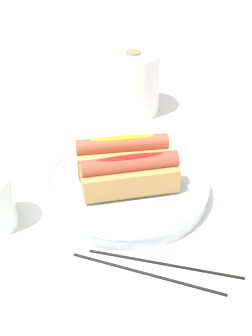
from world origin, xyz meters
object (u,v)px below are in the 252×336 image
(serving_bowl, at_px, (126,185))
(hotdog_back, at_px, (122,155))
(chopstick_near, at_px, (165,263))
(chopstick_far, at_px, (146,273))
(paper_towel_roll, at_px, (133,83))
(hotdog_front, at_px, (130,174))

(serving_bowl, height_order, hotdog_back, hotdog_back)
(serving_bowl, bearing_deg, hotdog_back, 90.42)
(chopstick_near, bearing_deg, chopstick_far, -132.55)
(serving_bowl, xyz_separation_m, chopstick_near, (0.02, -0.17, -0.01))
(paper_towel_roll, xyz_separation_m, chopstick_near, (-0.05, -0.44, -0.06))
(hotdog_back, distance_m, paper_towel_roll, 0.26)
(hotdog_back, bearing_deg, chopstick_far, -92.73)
(hotdog_back, relative_size, chopstick_near, 0.70)
(chopstick_far, bearing_deg, serving_bowl, 118.22)
(hotdog_front, height_order, chopstick_near, hotdog_front)
(hotdog_front, bearing_deg, serving_bowl, 90.42)
(hotdog_back, height_order, chopstick_near, hotdog_back)
(paper_towel_roll, bearing_deg, chopstick_far, -100.42)
(paper_towel_roll, relative_size, chopstick_far, 0.61)
(paper_towel_roll, bearing_deg, hotdog_back, -106.61)
(hotdog_back, xyz_separation_m, chopstick_near, (0.02, -0.19, -0.06))
(chopstick_far, bearing_deg, paper_towel_roll, 111.01)
(hotdog_back, bearing_deg, serving_bowl, -89.58)
(serving_bowl, xyz_separation_m, paper_towel_roll, (0.07, 0.27, 0.05))
(paper_towel_roll, bearing_deg, serving_bowl, -104.97)
(chopstick_near, bearing_deg, hotdog_back, 121.61)
(hotdog_back, xyz_separation_m, chopstick_far, (-0.01, -0.21, -0.06))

